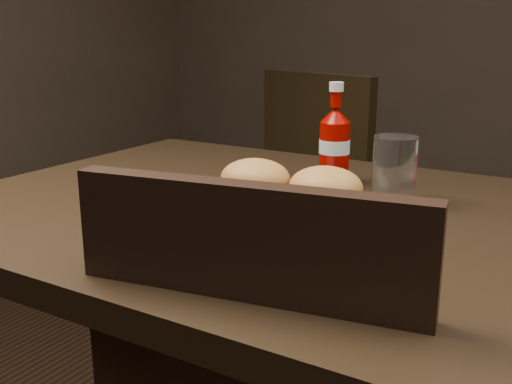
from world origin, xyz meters
The scene contains 8 objects.
dining_table centered at (0.00, 0.00, 0.73)m, with size 1.20×0.80×0.04m, color black.
chair_far centered at (-0.29, 0.96, 0.43)m, with size 0.45×0.45×0.04m, color black.
plate centered at (-0.04, -0.11, 0.76)m, with size 0.30×0.30×0.01m, color white.
sandwich_half_a centered at (-0.03, -0.11, 0.77)m, with size 0.09×0.09×0.02m, color beige.
sandwich_half_b centered at (0.08, -0.10, 0.77)m, with size 0.09×0.09×0.02m, color beige.
fries_pile centered at (-0.09, -0.11, 0.78)m, with size 0.10×0.10×0.04m, color orange, non-canonical shape.
ketchup_bottle centered at (-0.04, 0.18, 0.81)m, with size 0.06×0.06×0.11m, color #9A0500.
tumbler centered at (0.10, 0.12, 0.81)m, with size 0.07×0.07×0.11m, color white.
Camera 1 is at (0.40, -0.82, 1.03)m, focal length 42.00 mm.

